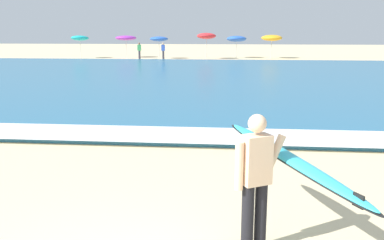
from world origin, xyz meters
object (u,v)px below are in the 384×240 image
at_px(surfer_with_board, 272,169).
at_px(beach_umbrella_5, 272,38).
at_px(beach_umbrella_0, 80,38).
at_px(beach_umbrella_2, 159,39).
at_px(beach_umbrella_3, 206,36).
at_px(beachgoer_near_row_mid, 139,50).
at_px(beach_umbrella_4, 237,39).
at_px(beachgoer_near_row_left, 163,51).
at_px(beach_umbrella_1, 126,38).

xyz_separation_m(surfer_with_board, beach_umbrella_5, (3.37, 36.49, 0.95)).
xyz_separation_m(beach_umbrella_0, beach_umbrella_2, (7.87, -0.08, -0.07)).
distance_m(beach_umbrella_3, beachgoer_near_row_mid, 6.49).
distance_m(surfer_with_board, beach_umbrella_4, 36.78).
bearing_deg(beach_umbrella_3, beach_umbrella_4, 32.47).
height_order(beach_umbrella_3, beachgoer_near_row_left, beach_umbrella_3).
bearing_deg(beach_umbrella_2, beach_umbrella_5, 7.74).
bearing_deg(beach_umbrella_2, beach_umbrella_4, 13.28).
bearing_deg(beachgoer_near_row_mid, surfer_with_board, -74.86).
relative_size(beach_umbrella_2, beachgoer_near_row_mid, 1.36).
bearing_deg(beach_umbrella_5, beachgoer_near_row_left, -164.57).
height_order(beach_umbrella_0, beach_umbrella_3, beach_umbrella_3).
xyz_separation_m(beach_umbrella_1, beach_umbrella_4, (11.04, 0.33, -0.08)).
distance_m(beach_umbrella_1, beach_umbrella_3, 8.31).
bearing_deg(beach_umbrella_5, beach_umbrella_1, -179.80).
height_order(surfer_with_board, beach_umbrella_1, beach_umbrella_1).
xyz_separation_m(beach_umbrella_4, beachgoer_near_row_mid, (-9.11, -3.01, -1.03)).
bearing_deg(beachgoer_near_row_left, beach_umbrella_3, 17.93).
relative_size(beach_umbrella_1, beach_umbrella_3, 0.88).
distance_m(beach_umbrella_1, beach_umbrella_5, 14.43).
bearing_deg(beachgoer_near_row_left, beach_umbrella_2, 114.42).
relative_size(beach_umbrella_2, beach_umbrella_4, 0.96).
relative_size(surfer_with_board, beachgoer_near_row_mid, 1.69).
height_order(beach_umbrella_4, beachgoer_near_row_mid, beach_umbrella_4).
distance_m(beach_umbrella_4, beach_umbrella_5, 3.41).
relative_size(surfer_with_board, beach_umbrella_4, 1.20).
xyz_separation_m(beach_umbrella_1, beachgoer_near_row_left, (4.21, -2.77, -1.11)).
height_order(beach_umbrella_0, beach_umbrella_2, beach_umbrella_0).
bearing_deg(beachgoer_near_row_mid, beach_umbrella_1, 125.78).
distance_m(beach_umbrella_2, beachgoer_near_row_mid, 2.34).
bearing_deg(beachgoer_near_row_left, beach_umbrella_1, 146.68).
bearing_deg(beach_umbrella_5, beach_umbrella_4, 175.25).
relative_size(beach_umbrella_4, beachgoer_near_row_left, 1.41).
xyz_separation_m(beach_umbrella_5, beachgoer_near_row_mid, (-12.51, -2.73, -1.13)).
distance_m(beach_umbrella_2, beach_umbrella_5, 10.93).
bearing_deg(beach_umbrella_2, surfer_with_board, -77.97).
bearing_deg(beach_umbrella_3, beachgoer_near_row_mid, -169.25).
height_order(beach_umbrella_4, beachgoer_near_row_left, beach_umbrella_4).
height_order(beach_umbrella_1, beach_umbrella_5, beach_umbrella_5).
bearing_deg(surfer_with_board, beach_umbrella_1, 106.89).
bearing_deg(beach_umbrella_5, beach_umbrella_2, -172.26).
bearing_deg(beachgoer_near_row_left, surfer_with_board, -78.50).
relative_size(beach_umbrella_5, beachgoer_near_row_left, 1.45).
distance_m(surfer_with_board, beachgoer_near_row_left, 34.35).
relative_size(surfer_with_board, beach_umbrella_5, 1.17).
bearing_deg(beach_umbrella_1, beach_umbrella_2, -21.53).
bearing_deg(beachgoer_near_row_left, beach_umbrella_0, 170.41).
height_order(surfer_with_board, beach_umbrella_4, beach_umbrella_4).
height_order(beach_umbrella_0, beach_umbrella_5, beach_umbrella_5).
height_order(beach_umbrella_4, beach_umbrella_5, beach_umbrella_5).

